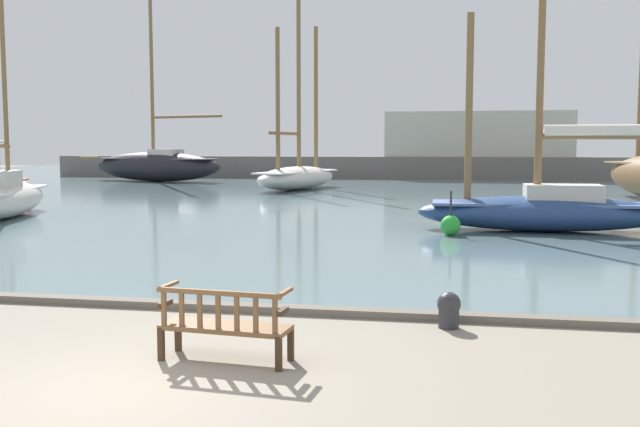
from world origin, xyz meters
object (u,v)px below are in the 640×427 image
sailboat_far_starboard (157,165)px  sailboat_nearest_port (544,206)px  park_bench (225,324)px  sailboat_outer_starboard (7,197)px  mooring_bollard (449,309)px  sailboat_distant_harbor (297,173)px  channel_buoy (450,225)px

sailboat_far_starboard → sailboat_nearest_port: size_ratio=1.68×
park_bench → sailboat_outer_starboard: size_ratio=0.18×
sailboat_nearest_port → sailboat_outer_starboard: bearing=177.4°
park_bench → mooring_bollard: size_ratio=3.10×
sailboat_distant_harbor → mooring_bollard: bearing=-73.7°
sailboat_distant_harbor → mooring_bollard: (8.93, -30.55, -0.77)m
mooring_bollard → park_bench: bearing=-141.5°
sailboat_distant_harbor → mooring_bollard: sailboat_distant_harbor is taller
mooring_bollard → channel_buoy: 10.25m
sailboat_outer_starboard → channel_buoy: bearing=-8.9°
park_bench → sailboat_outer_starboard: sailboat_outer_starboard is taller
mooring_bollard → sailboat_far_starboard: bearing=118.8°
sailboat_far_starboard → sailboat_nearest_port: bearing=-47.9°
sailboat_outer_starboard → mooring_bollard: size_ratio=16.89×
sailboat_outer_starboard → sailboat_nearest_port: sailboat_nearest_port is taller
sailboat_outer_starboard → sailboat_distant_harbor: (6.78, 17.83, 0.23)m
sailboat_nearest_port → channel_buoy: (-2.76, -1.63, -0.46)m
sailboat_outer_starboard → sailboat_far_starboard: sailboat_far_starboard is taller
sailboat_distant_harbor → sailboat_far_starboard: sailboat_far_starboard is taller
sailboat_nearest_port → sailboat_far_starboard: bearing=132.1°
sailboat_outer_starboard → sailboat_far_starboard: bearing=101.6°
sailboat_distant_harbor → channel_buoy: sailboat_distant_harbor is taller
channel_buoy → mooring_bollard: bearing=-89.9°
mooring_bollard → sailboat_distant_harbor: bearing=106.3°
sailboat_far_starboard → sailboat_nearest_port: (23.69, -26.19, -0.45)m
sailboat_outer_starboard → sailboat_nearest_port: size_ratio=0.99×
channel_buoy → sailboat_distant_harbor: bearing=113.7°
sailboat_distant_harbor → channel_buoy: 22.19m
sailboat_outer_starboard → sailboat_nearest_port: bearing=-2.6°
channel_buoy → sailboat_outer_starboard: bearing=171.1°
channel_buoy → sailboat_far_starboard: bearing=126.9°
mooring_bollard → channel_buoy: (-0.01, 10.25, 0.10)m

